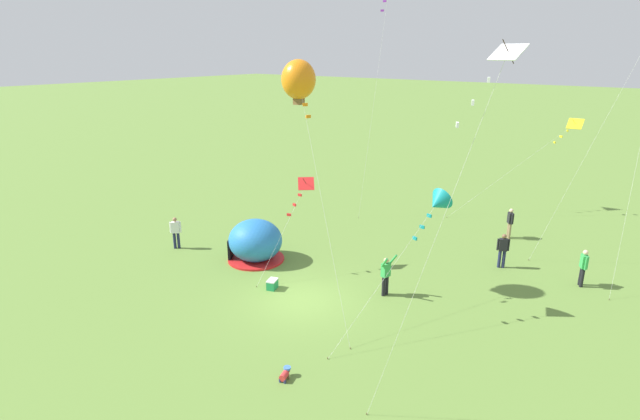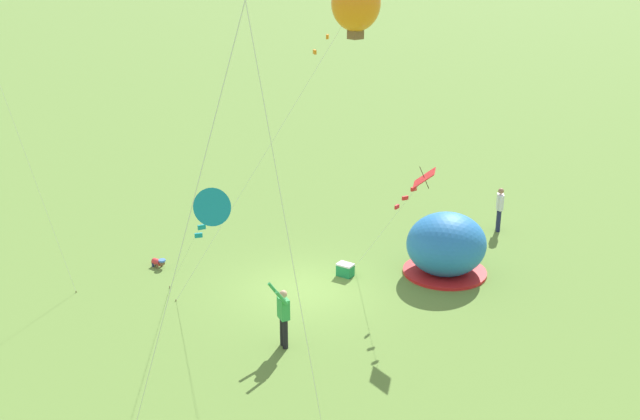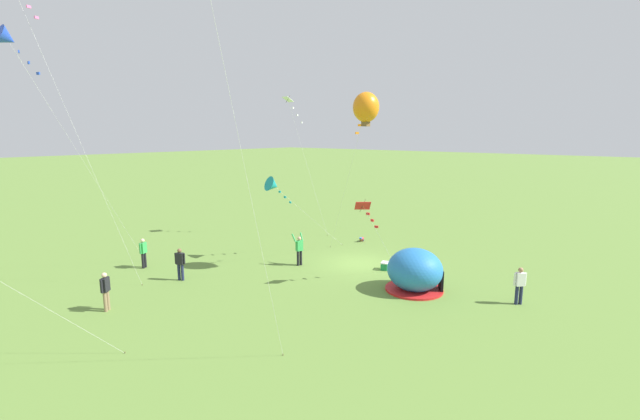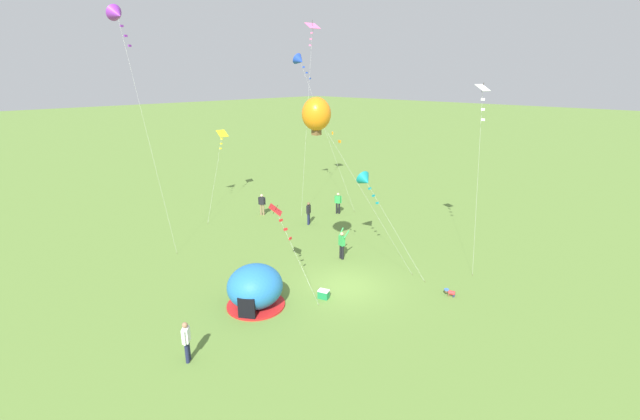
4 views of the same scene
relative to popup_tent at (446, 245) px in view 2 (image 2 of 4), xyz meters
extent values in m
plane|color=olive|center=(4.53, -1.86, -1.00)|extent=(300.00, 300.00, 0.00)
ellipsoid|color=#2672BF|center=(0.01, 0.00, 0.05)|extent=(2.70, 2.60, 2.10)
cylinder|color=red|center=(0.01, 0.00, -0.95)|extent=(2.81, 2.81, 0.10)
cube|color=black|center=(-1.05, -0.70, -0.45)|extent=(0.54, 0.73, 1.10)
cube|color=#1E8C4C|center=(2.82, -1.85, -0.81)|extent=(0.51, 0.61, 0.38)
cube|color=white|center=(2.82, -1.85, -0.59)|extent=(0.52, 0.62, 0.06)
cylinder|color=red|center=(7.49, -6.35, -0.83)|extent=(0.31, 0.37, 0.22)
sphere|color=brown|center=(7.41, -6.10, -0.80)|extent=(0.19, 0.19, 0.19)
cylinder|color=#3F72CC|center=(7.41, -6.10, -0.71)|extent=(0.24, 0.24, 0.06)
cylinder|color=brown|center=(7.36, -6.27, -0.91)|extent=(0.07, 0.07, 0.17)
cylinder|color=brown|center=(7.55, -6.21, -0.91)|extent=(0.07, 0.07, 0.17)
cylinder|color=navy|center=(7.45, -6.49, -0.93)|extent=(0.09, 0.09, 0.13)
cylinder|color=navy|center=(7.60, -6.44, -0.93)|extent=(0.09, 0.09, 0.13)
cylinder|color=black|center=(7.08, 0.77, -0.56)|extent=(0.15, 0.15, 0.88)
cylinder|color=black|center=(7.04, 0.58, -0.56)|extent=(0.15, 0.15, 0.88)
cube|color=green|center=(7.06, 0.67, 0.18)|extent=(0.32, 0.42, 0.60)
sphere|color=tan|center=(7.06, 0.67, 0.61)|extent=(0.22, 0.22, 0.22)
cylinder|color=green|center=(7.27, 0.90, 0.65)|extent=(0.38, 0.11, 0.50)
cylinder|color=green|center=(7.15, 0.38, 0.65)|extent=(0.38, 0.23, 0.50)
cylinder|color=#1E2347|center=(-4.50, -1.51, -0.56)|extent=(0.15, 0.15, 0.88)
cylinder|color=#1E2347|center=(-4.36, -1.37, -0.56)|extent=(0.15, 0.15, 0.88)
cube|color=white|center=(-4.43, -1.44, 0.18)|extent=(0.44, 0.44, 0.60)
sphere|color=#9E7051|center=(-4.43, -1.44, 0.61)|extent=(0.22, 0.22, 0.22)
cylinder|color=white|center=(-4.60, -1.62, 0.18)|extent=(0.09, 0.09, 0.58)
cylinder|color=white|center=(-4.25, -1.26, 0.18)|extent=(0.09, 0.09, 0.58)
cylinder|color=silver|center=(14.60, 8.96, 4.90)|extent=(0.43, 5.85, 11.81)
cylinder|color=silver|center=(13.06, 9.74, 6.22)|extent=(4.33, 2.94, 14.44)
cylinder|color=silver|center=(11.62, -5.26, 4.01)|extent=(2.38, 1.66, 10.01)
cylinder|color=brown|center=(10.44, -6.08, -0.97)|extent=(0.03, 0.03, 0.06)
cylinder|color=silver|center=(2.26, -0.51, 1.06)|extent=(0.22, 3.31, 4.11)
cylinder|color=brown|center=(2.16, -2.16, -0.97)|extent=(0.03, 0.03, 0.06)
cube|color=red|center=(2.37, 1.14, 3.11)|extent=(0.96, 0.95, 0.48)
cylinder|color=#332314|center=(2.37, 1.14, 3.12)|extent=(0.05, 0.46, 0.57)
cube|color=red|center=(2.34, 0.70, 2.65)|extent=(0.20, 0.06, 0.12)
cube|color=red|center=(2.31, 0.33, 2.26)|extent=(0.21, 0.10, 0.12)
cube|color=red|center=(2.29, -0.04, 1.87)|extent=(0.21, 0.12, 0.12)
cylinder|color=silver|center=(8.53, -1.96, 1.28)|extent=(1.26, 5.26, 4.55)
cylinder|color=brown|center=(7.91, -4.58, -0.97)|extent=(0.03, 0.03, 0.06)
cone|color=teal|center=(9.16, 0.67, 3.55)|extent=(1.11, 1.13, 1.09)
cube|color=teal|center=(9.05, 0.23, 3.13)|extent=(0.21, 0.11, 0.12)
cube|color=teal|center=(8.97, -0.13, 2.76)|extent=(0.21, 0.09, 0.12)
cube|color=teal|center=(8.88, -0.50, 2.40)|extent=(0.21, 0.13, 0.12)
cylinder|color=silver|center=(5.85, -2.15, 3.47)|extent=(4.68, 2.94, 8.95)
cylinder|color=brown|center=(8.18, -3.62, -0.97)|extent=(0.03, 0.03, 0.06)
ellipsoid|color=orange|center=(3.51, -0.69, 7.95)|extent=(1.37, 1.37, 1.55)
cube|color=brown|center=(3.51, -0.69, 7.09)|extent=(0.34, 0.34, 0.25)
cube|color=orange|center=(3.88, -0.92, 7.46)|extent=(0.09, 0.21, 0.12)
cube|color=orange|center=(4.18, -1.11, 7.04)|extent=(0.18, 0.18, 0.12)
cube|color=orange|center=(4.49, -1.30, 6.62)|extent=(0.13, 0.21, 0.12)
camera|label=1|loc=(16.61, -16.35, 9.06)|focal=28.00mm
camera|label=2|loc=(17.27, 15.68, 9.70)|focal=42.00mm
camera|label=3|loc=(-9.32, 18.28, 6.61)|focal=24.00mm
camera|label=4|loc=(-11.03, -14.98, 9.70)|focal=24.00mm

